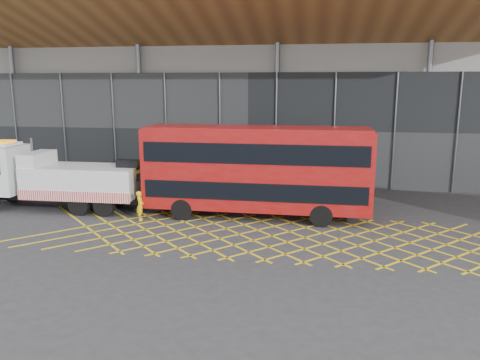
# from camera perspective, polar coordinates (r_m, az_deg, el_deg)

# --- Properties ---
(ground_plane) EXTENTS (120.00, 120.00, 0.00)m
(ground_plane) POSITION_cam_1_polar(r_m,az_deg,el_deg) (23.69, -7.81, -6.19)
(ground_plane) COLOR #2D2D30
(road_markings) EXTENTS (27.96, 7.16, 0.01)m
(road_markings) POSITION_cam_1_polar(r_m,az_deg,el_deg) (22.75, 5.92, -6.88)
(road_markings) COLOR yellow
(road_markings) RESTS_ON ground_plane
(construction_building) EXTENTS (55.00, 23.97, 18.00)m
(construction_building) POSITION_cam_1_polar(r_m,az_deg,el_deg) (40.28, 2.35, 14.13)
(construction_building) COLOR gray
(construction_building) RESTS_ON ground_plane
(recovery_truck) EXTENTS (11.53, 2.82, 4.02)m
(recovery_truck) POSITION_cam_1_polar(r_m,az_deg,el_deg) (29.33, -21.94, 0.27)
(recovery_truck) COLOR black
(recovery_truck) RESTS_ON ground_plane
(bus_towed) EXTENTS (12.24, 2.98, 4.96)m
(bus_towed) POSITION_cam_1_polar(r_m,az_deg,el_deg) (25.35, 1.99, 1.51)
(bus_towed) COLOR maroon
(bus_towed) RESTS_ON ground_plane
(worker) EXTENTS (0.55, 0.67, 1.59)m
(worker) POSITION_cam_1_polar(r_m,az_deg,el_deg) (25.69, -12.08, -3.08)
(worker) COLOR yellow
(worker) RESTS_ON ground_plane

